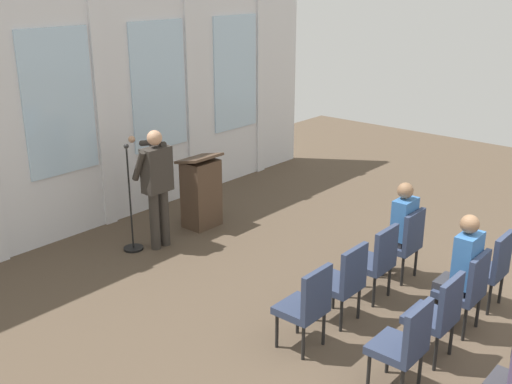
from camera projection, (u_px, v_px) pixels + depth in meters
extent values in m
cube|color=silver|center=(110.00, 92.00, 9.28)|extent=(9.14, 0.10, 4.08)
cube|color=silver|center=(59.00, 103.00, 8.59)|extent=(1.10, 0.04, 2.04)
cube|color=silver|center=(100.00, 94.00, 9.09)|extent=(0.20, 0.08, 4.08)
cube|color=silver|center=(159.00, 86.00, 9.90)|extent=(1.10, 0.04, 2.04)
cube|color=silver|center=(190.00, 79.00, 10.40)|extent=(0.20, 0.08, 4.08)
cube|color=silver|center=(235.00, 73.00, 11.22)|extent=(1.10, 0.04, 2.04)
cube|color=silver|center=(260.00, 68.00, 11.72)|extent=(0.20, 0.08, 4.08)
cylinder|color=#332D28|center=(155.00, 221.00, 8.70)|extent=(0.14, 0.14, 0.84)
cylinder|color=#332D28|center=(164.00, 217.00, 8.82)|extent=(0.14, 0.14, 0.84)
cube|color=#332D28|center=(157.00, 170.00, 8.52)|extent=(0.42, 0.22, 0.63)
cube|color=navy|center=(151.00, 163.00, 8.56)|extent=(0.06, 0.01, 0.38)
sphere|color=tan|center=(154.00, 138.00, 8.37)|extent=(0.21, 0.21, 0.21)
cylinder|color=#332D28|center=(139.00, 166.00, 8.36)|extent=(0.09, 0.28, 0.45)
cylinder|color=#332D28|center=(158.00, 144.00, 8.61)|extent=(0.15, 0.36, 0.15)
cylinder|color=#332D28|center=(149.00, 143.00, 8.65)|extent=(0.11, 0.34, 0.15)
sphere|color=tan|center=(132.00, 139.00, 8.74)|extent=(0.10, 0.10, 0.10)
cylinder|color=black|center=(134.00, 248.00, 8.80)|extent=(0.28, 0.28, 0.03)
cylinder|color=black|center=(130.00, 200.00, 8.56)|extent=(0.02, 0.02, 1.45)
sphere|color=#262626|center=(126.00, 146.00, 8.30)|extent=(0.07, 0.07, 0.07)
cube|color=#4C3828|center=(201.00, 194.00, 9.47)|extent=(0.52, 0.40, 1.05)
cube|color=#4C3828|center=(199.00, 158.00, 9.30)|extent=(0.60, 0.48, 0.14)
cylinder|color=black|center=(298.00, 317.00, 6.67)|extent=(0.04, 0.04, 0.40)
cylinder|color=black|center=(277.00, 330.00, 6.42)|extent=(0.04, 0.04, 0.40)
cylinder|color=black|center=(324.00, 328.00, 6.47)|extent=(0.04, 0.04, 0.40)
cylinder|color=black|center=(303.00, 342.00, 6.21)|extent=(0.04, 0.04, 0.40)
cube|color=#2D3851|center=(301.00, 309.00, 6.36)|extent=(0.46, 0.44, 0.08)
cube|color=#2D3851|center=(317.00, 291.00, 6.16)|extent=(0.46, 0.06, 0.46)
cylinder|color=black|center=(334.00, 293.00, 7.17)|extent=(0.04, 0.04, 0.40)
cylinder|color=black|center=(316.00, 305.00, 6.92)|extent=(0.04, 0.04, 0.40)
cylinder|color=black|center=(359.00, 303.00, 6.97)|extent=(0.04, 0.04, 0.40)
cylinder|color=black|center=(341.00, 315.00, 6.71)|extent=(0.04, 0.04, 0.40)
cube|color=#2D3851|center=(338.00, 285.00, 6.86)|extent=(0.46, 0.44, 0.08)
cube|color=#2D3851|center=(354.00, 268.00, 6.66)|extent=(0.46, 0.06, 0.46)
cylinder|color=black|center=(365.00, 272.00, 7.67)|extent=(0.04, 0.04, 0.40)
cylinder|color=black|center=(349.00, 283.00, 7.42)|extent=(0.04, 0.04, 0.40)
cylinder|color=black|center=(389.00, 281.00, 7.47)|extent=(0.04, 0.04, 0.40)
cylinder|color=black|center=(374.00, 292.00, 7.21)|extent=(0.04, 0.04, 0.40)
cube|color=#2D3851|center=(370.00, 264.00, 7.36)|extent=(0.46, 0.44, 0.08)
cube|color=#2D3851|center=(386.00, 247.00, 7.16)|extent=(0.46, 0.06, 0.46)
cylinder|color=black|center=(392.00, 254.00, 8.17)|extent=(0.04, 0.04, 0.40)
cylinder|color=black|center=(378.00, 263.00, 7.91)|extent=(0.04, 0.04, 0.40)
cylinder|color=black|center=(416.00, 262.00, 7.97)|extent=(0.04, 0.04, 0.40)
cylinder|color=black|center=(402.00, 271.00, 7.71)|extent=(0.04, 0.04, 0.40)
cube|color=#2D3851|center=(399.00, 245.00, 7.86)|extent=(0.46, 0.44, 0.08)
cube|color=#2D3851|center=(414.00, 230.00, 7.66)|extent=(0.46, 0.06, 0.46)
cylinder|color=#2D2D33|center=(381.00, 259.00, 7.98)|extent=(0.10, 0.10, 0.44)
cylinder|color=#2D2D33|center=(388.00, 255.00, 8.11)|extent=(0.10, 0.10, 0.44)
cube|color=#2D2D33|center=(395.00, 240.00, 7.88)|extent=(0.34, 0.36, 0.12)
cube|color=#3366A5|center=(404.00, 219.00, 7.70)|extent=(0.36, 0.20, 0.52)
sphere|color=#8C6647|center=(405.00, 191.00, 7.60)|extent=(0.20, 0.20, 0.20)
cylinder|color=black|center=(388.00, 355.00, 6.00)|extent=(0.04, 0.04, 0.40)
cylinder|color=black|center=(369.00, 372.00, 5.75)|extent=(0.04, 0.04, 0.40)
cylinder|color=black|center=(420.00, 368.00, 5.80)|extent=(0.04, 0.04, 0.40)
cube|color=#2D3851|center=(396.00, 348.00, 5.69)|extent=(0.46, 0.44, 0.08)
cube|color=#2D3851|center=(418.00, 330.00, 5.49)|extent=(0.46, 0.06, 0.46)
cylinder|color=black|center=(420.00, 326.00, 6.50)|extent=(0.04, 0.04, 0.40)
cylinder|color=black|center=(404.00, 340.00, 6.25)|extent=(0.04, 0.04, 0.40)
cylinder|color=black|center=(451.00, 337.00, 6.30)|extent=(0.04, 0.04, 0.40)
cylinder|color=black|center=(436.00, 353.00, 6.04)|extent=(0.04, 0.04, 0.40)
cube|color=#2D3851|center=(430.00, 318.00, 6.19)|extent=(0.46, 0.44, 0.08)
cube|color=#2D3851|center=(451.00, 300.00, 5.99)|extent=(0.46, 0.06, 0.46)
cylinder|color=black|center=(448.00, 301.00, 7.00)|extent=(0.04, 0.04, 0.40)
cylinder|color=black|center=(434.00, 313.00, 6.74)|extent=(0.04, 0.04, 0.40)
cylinder|color=black|center=(478.00, 311.00, 6.79)|extent=(0.04, 0.04, 0.40)
cylinder|color=black|center=(465.00, 324.00, 6.54)|extent=(0.04, 0.04, 0.40)
cube|color=#2D3851|center=(459.00, 293.00, 6.69)|extent=(0.46, 0.44, 0.08)
cube|color=#2D3851|center=(479.00, 275.00, 6.48)|extent=(0.46, 0.06, 0.46)
cylinder|color=#2D2D33|center=(437.00, 308.00, 6.81)|extent=(0.10, 0.10, 0.44)
cylinder|color=#2D2D33|center=(444.00, 302.00, 6.94)|extent=(0.10, 0.10, 0.44)
cube|color=#2D2D33|center=(454.00, 286.00, 6.71)|extent=(0.34, 0.36, 0.12)
cube|color=#3366A5|center=(467.00, 260.00, 6.52)|extent=(0.36, 0.20, 0.58)
sphere|color=#8C6647|center=(470.00, 224.00, 6.40)|extent=(0.20, 0.20, 0.20)
cylinder|color=black|center=(473.00, 279.00, 7.50)|extent=(0.04, 0.04, 0.40)
cylinder|color=black|center=(461.00, 290.00, 7.24)|extent=(0.04, 0.04, 0.40)
cylinder|color=black|center=(501.00, 288.00, 7.29)|extent=(0.04, 0.04, 0.40)
cylinder|color=black|center=(489.00, 299.00, 7.04)|extent=(0.04, 0.04, 0.40)
cube|color=#2D3851|center=(483.00, 271.00, 7.19)|extent=(0.46, 0.44, 0.08)
cube|color=#2D3851|center=(503.00, 254.00, 6.98)|extent=(0.46, 0.06, 0.46)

